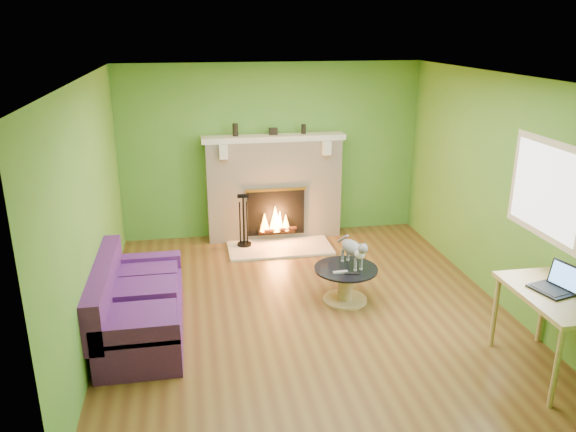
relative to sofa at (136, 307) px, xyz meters
name	(u,v)px	position (x,y,z in m)	size (l,w,h in m)	color
floor	(305,306)	(1.86, 0.28, -0.31)	(5.00, 5.00, 0.00)	brown
ceiling	(307,77)	(1.86, 0.28, 2.29)	(5.00, 5.00, 0.00)	white
wall_back	(272,151)	(1.86, 2.78, 0.99)	(5.00, 5.00, 0.00)	#49882C
wall_front	(383,306)	(1.86, -2.22, 0.99)	(5.00, 5.00, 0.00)	#49882C
wall_left	(91,210)	(-0.39, 0.28, 0.99)	(5.00, 5.00, 0.00)	#49882C
wall_right	(496,189)	(4.11, 0.28, 0.99)	(5.00, 5.00, 0.00)	#49882C
window_frame	(546,189)	(4.10, -0.62, 1.24)	(1.20, 1.20, 0.00)	silver
window_pane	(545,189)	(4.09, -0.62, 1.24)	(1.06, 1.06, 0.00)	white
fireplace	(274,188)	(1.86, 2.60, 0.46)	(2.10, 0.46, 1.58)	beige
hearth	(280,248)	(1.86, 2.08, -0.29)	(1.50, 0.75, 0.03)	beige
mantel	(274,138)	(1.86, 2.58, 1.23)	(2.10, 0.28, 0.08)	beige
sofa	(136,307)	(0.00, 0.00, 0.00)	(0.85, 1.78, 0.80)	#3E185E
coffee_table	(345,282)	(2.35, 0.33, -0.07)	(0.74, 0.74, 0.42)	tan
desk	(554,303)	(3.81, -1.38, 0.40)	(0.63, 1.09, 0.81)	tan
cat	(352,251)	(2.43, 0.38, 0.30)	(0.22, 0.59, 0.37)	#5E5E63
remote_silver	(340,272)	(2.25, 0.21, 0.12)	(0.17, 0.04, 0.02)	gray
remote_black	(352,274)	(2.37, 0.15, 0.12)	(0.16, 0.04, 0.02)	black
laptop	(553,278)	(3.79, -1.33, 0.63)	(0.30, 0.34, 0.26)	black
fire_tools	(244,220)	(1.36, 2.23, 0.11)	(0.21, 0.21, 0.79)	black
mantel_vase_left	(235,130)	(1.30, 2.61, 1.36)	(0.08, 0.08, 0.18)	black
mantel_vase_right	(304,129)	(2.31, 2.61, 1.34)	(0.07, 0.07, 0.14)	black
mantel_box	(273,131)	(1.86, 2.61, 1.32)	(0.12, 0.08, 0.10)	black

